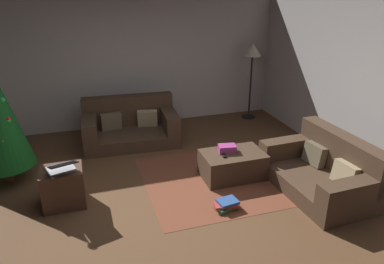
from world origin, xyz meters
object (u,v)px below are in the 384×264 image
object	(u,v)px
side_table	(63,187)
tv_remote	(224,155)
couch_left	(130,126)
laptop	(61,167)
ottoman	(233,165)
book_stack	(227,205)
corner_lamp	(252,55)
gift_box	(227,149)
couch_right	(325,171)

from	to	relation	value
side_table	tv_remote	bearing A→B (deg)	-0.81
couch_left	laptop	bearing A→B (deg)	62.31
couch_left	ottoman	distance (m)	2.18
tv_remote	laptop	world-z (taller)	laptop
book_stack	corner_lamp	bearing A→B (deg)	59.46
ottoman	gift_box	size ratio (longest dim) A/B	3.63
couch_right	side_table	size ratio (longest dim) A/B	3.11
ottoman	laptop	size ratio (longest dim) A/B	1.82
couch_left	gift_box	bearing A→B (deg)	127.17
gift_box	corner_lamp	world-z (taller)	corner_lamp
gift_box	tv_remote	bearing A→B (deg)	-132.12
tv_remote	laptop	distance (m)	2.20
laptop	corner_lamp	world-z (taller)	corner_lamp
gift_box	laptop	xyz separation A→B (m)	(-2.29, -0.13, 0.13)
couch_right	couch_left	bearing A→B (deg)	40.40
ottoman	corner_lamp	distance (m)	2.87
gift_box	tv_remote	distance (m)	0.14
book_stack	tv_remote	bearing A→B (deg)	70.93
couch_right	side_table	distance (m)	3.52
laptop	corner_lamp	distance (m)	4.46
side_table	book_stack	size ratio (longest dim) A/B	1.60
couch_left	laptop	size ratio (longest dim) A/B	3.38
couch_right	gift_box	distance (m)	1.39
ottoman	tv_remote	world-z (taller)	tv_remote
gift_box	couch_left	bearing A→B (deg)	123.76
tv_remote	corner_lamp	xyz separation A→B (m)	(1.53, 2.29, 0.92)
book_stack	corner_lamp	distance (m)	3.72
couch_right	gift_box	size ratio (longest dim) A/B	6.46
laptop	book_stack	world-z (taller)	laptop
ottoman	laptop	world-z (taller)	laptop
couch_left	book_stack	world-z (taller)	couch_left
ottoman	book_stack	size ratio (longest dim) A/B	2.79
couch_right	laptop	bearing A→B (deg)	77.24
gift_box	book_stack	size ratio (longest dim) A/B	0.77
couch_left	tv_remote	distance (m)	2.13
side_table	laptop	bearing A→B (deg)	-74.05
book_stack	laptop	bearing A→B (deg)	160.43
corner_lamp	couch_left	bearing A→B (deg)	-170.00
gift_box	side_table	size ratio (longest dim) A/B	0.48
gift_box	tv_remote	size ratio (longest dim) A/B	1.56
tv_remote	book_stack	bearing A→B (deg)	-97.83
tv_remote	laptop	bearing A→B (deg)	-167.95
gift_box	couch_right	bearing A→B (deg)	-33.84
couch_right	corner_lamp	distance (m)	3.15
couch_right	ottoman	bearing A→B (deg)	54.36
book_stack	corner_lamp	size ratio (longest dim) A/B	0.21
gift_box	laptop	bearing A→B (deg)	-176.75
couch_right	laptop	world-z (taller)	couch_right
ottoman	couch_left	bearing A→B (deg)	124.46
couch_left	side_table	xyz separation A→B (m)	(-1.14, -1.80, -0.03)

